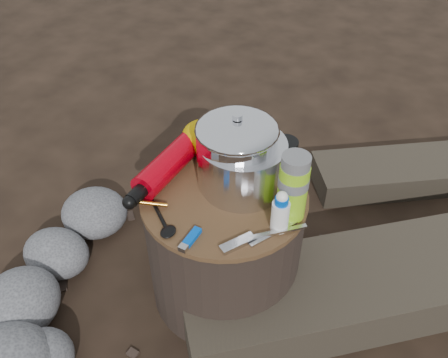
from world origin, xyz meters
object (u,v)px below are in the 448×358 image
at_px(fuel_bottle, 168,165).
at_px(stump, 224,245).
at_px(camping_pot, 237,152).
at_px(thermos, 293,187).
at_px(travel_mug, 284,157).

bearing_deg(fuel_bottle, stump, 2.88).
distance_m(camping_pot, thermos, 0.19).
height_order(fuel_bottle, travel_mug, travel_mug).
xyz_separation_m(stump, thermos, (0.19, 0.00, 0.31)).
height_order(stump, travel_mug, travel_mug).
relative_size(stump, travel_mug, 4.38).
bearing_deg(camping_pot, fuel_bottle, -163.32).
xyz_separation_m(fuel_bottle, travel_mug, (0.29, 0.16, 0.01)).
height_order(camping_pot, thermos, camping_pot).
height_order(camping_pot, travel_mug, camping_pot).
height_order(camping_pot, fuel_bottle, camping_pot).
bearing_deg(fuel_bottle, travel_mug, 32.32).
distance_m(stump, fuel_bottle, 0.31).
height_order(stump, thermos, thermos).
bearing_deg(travel_mug, stump, -124.56).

